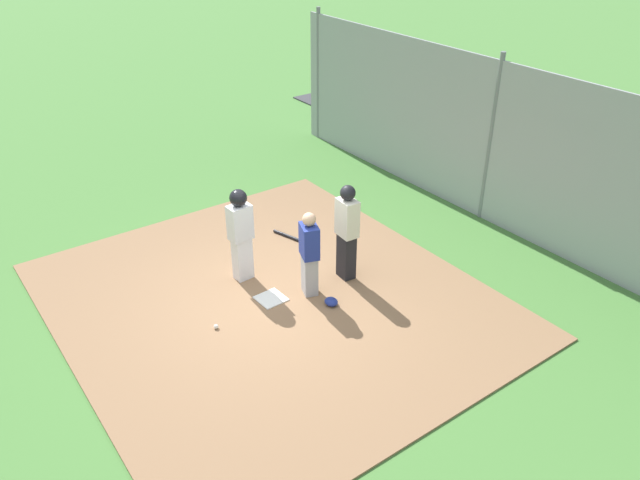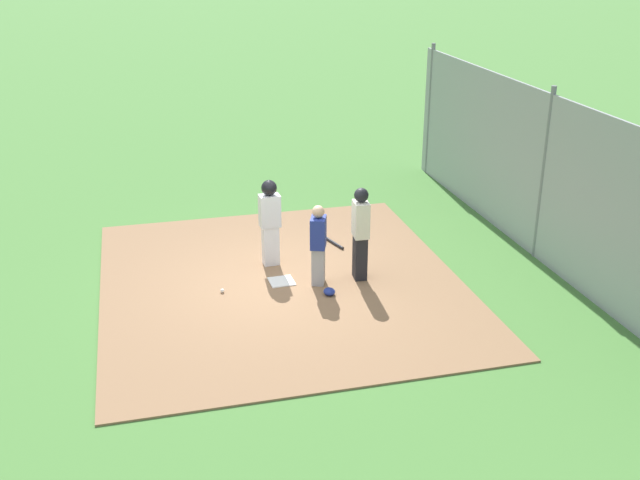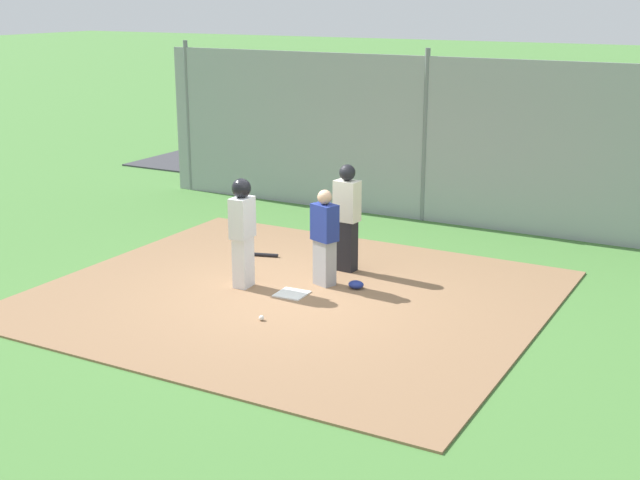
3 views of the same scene
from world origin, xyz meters
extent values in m
plane|color=#477A38|center=(0.00, 0.00, 0.00)|extent=(140.00, 140.00, 0.00)
cube|color=#896647|center=(0.00, 0.00, 0.01)|extent=(7.20, 6.40, 0.03)
cube|color=white|center=(0.00, 0.00, 0.04)|extent=(0.46, 0.46, 0.02)
cube|color=#9E9EA3|center=(-0.21, -0.64, 0.38)|extent=(0.36, 0.31, 0.71)
cube|color=navy|center=(-0.21, -0.64, 1.02)|extent=(0.45, 0.37, 0.56)
sphere|color=tan|center=(-0.21, -0.64, 1.41)|extent=(0.22, 0.22, 0.22)
cube|color=black|center=(-0.18, -1.43, 0.44)|extent=(0.32, 0.24, 0.83)
cube|color=beige|center=(-0.18, -1.43, 1.18)|extent=(0.40, 0.29, 0.65)
sphere|color=black|center=(-0.18, -1.43, 1.64)|extent=(0.26, 0.26, 0.26)
cube|color=silver|center=(0.83, 0.03, 0.42)|extent=(0.24, 0.31, 0.78)
cube|color=silver|center=(0.83, 0.03, 1.12)|extent=(0.28, 0.39, 0.62)
sphere|color=tan|center=(0.83, 0.03, 1.54)|extent=(0.24, 0.24, 0.24)
sphere|color=black|center=(0.83, 0.03, 1.56)|extent=(0.29, 0.29, 0.29)
cylinder|color=black|center=(1.52, -1.37, 0.06)|extent=(0.75, 0.28, 0.06)
ellipsoid|color=navy|center=(-0.71, -0.71, 0.09)|extent=(0.24, 0.20, 0.12)
sphere|color=white|center=(-0.17, 1.10, 0.07)|extent=(0.07, 0.07, 0.07)
cube|color=#93999E|center=(0.00, -5.09, 1.60)|extent=(12.00, 0.05, 3.20)
cylinder|color=slate|center=(0.00, -5.09, 1.68)|extent=(0.10, 0.10, 3.35)
cylinder|color=slate|center=(5.70, -5.09, 1.68)|extent=(0.10, 0.10, 3.35)
cube|color=#38383D|center=(0.00, -9.07, 0.02)|extent=(18.00, 5.20, 0.04)
cube|color=#B2B2B7|center=(-0.18, -8.54, 0.44)|extent=(4.38, 2.23, 0.64)
cube|color=#97979C|center=(-0.03, -8.52, 1.04)|extent=(2.49, 1.85, 0.56)
cylinder|color=black|center=(-1.42, -9.56, 0.34)|extent=(0.62, 0.26, 0.60)
cylinder|color=black|center=(-1.64, -7.87, 0.34)|extent=(0.62, 0.26, 0.60)
cylinder|color=black|center=(1.28, -9.21, 0.34)|extent=(0.62, 0.26, 0.60)
cylinder|color=black|center=(1.06, -7.52, 0.34)|extent=(0.62, 0.26, 0.60)
camera|label=1|loc=(-7.34, 4.33, 6.03)|focal=35.22mm
camera|label=2|loc=(-12.12, 2.36, 5.95)|focal=42.19mm
camera|label=3|loc=(-6.13, 10.26, 4.33)|focal=47.89mm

